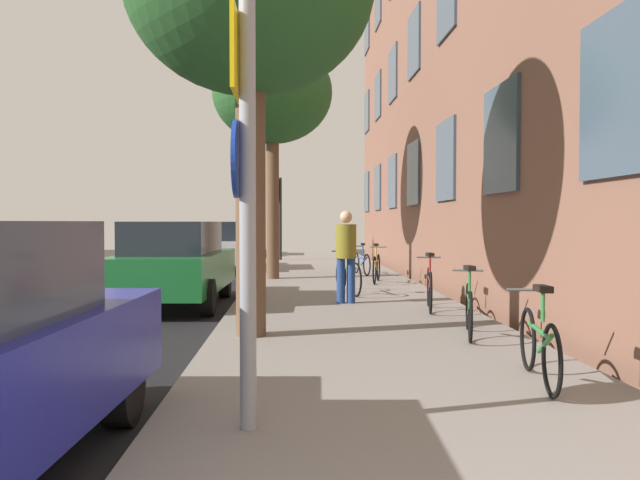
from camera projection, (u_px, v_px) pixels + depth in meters
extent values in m
plane|color=#332D28|center=(193.00, 287.00, 15.57)|extent=(41.80, 41.80, 0.00)
cube|color=black|center=(108.00, 287.00, 15.47)|extent=(7.00, 38.00, 0.01)
cube|color=gray|center=(332.00, 284.00, 15.72)|extent=(4.20, 38.00, 0.12)
cube|color=#384756|center=(618.00, 92.00, 6.33)|extent=(0.06, 1.57, 1.73)
cube|color=#384756|center=(501.00, 139.00, 9.89)|extent=(0.06, 1.57, 1.73)
cube|color=#384756|center=(445.00, 161.00, 13.46)|extent=(0.06, 1.57, 1.73)
cube|color=#384756|center=(413.00, 174.00, 17.02)|extent=(0.06, 1.57, 1.73)
cube|color=#384756|center=(392.00, 182.00, 20.59)|extent=(0.06, 1.57, 1.73)
cube|color=#384756|center=(378.00, 188.00, 24.16)|extent=(0.06, 1.57, 1.73)
cube|color=#384756|center=(367.00, 192.00, 27.72)|extent=(0.06, 1.57, 1.73)
cube|color=#384756|center=(414.00, 43.00, 16.92)|extent=(0.06, 1.57, 1.73)
cube|color=#384756|center=(393.00, 74.00, 20.49)|extent=(0.06, 1.57, 1.73)
cube|color=#384756|center=(378.00, 96.00, 24.05)|extent=(0.06, 1.57, 1.73)
cube|color=#384756|center=(367.00, 112.00, 27.62)|extent=(0.06, 1.57, 1.73)
cube|color=#384756|center=(378.00, 4.00, 23.95)|extent=(0.06, 1.57, 1.73)
cube|color=#384756|center=(367.00, 32.00, 27.52)|extent=(0.06, 1.57, 1.73)
cylinder|color=gray|center=(248.00, 204.00, 4.46)|extent=(0.12, 0.12, 3.26)
cube|color=yellow|center=(236.00, 54.00, 4.43)|extent=(0.03, 0.60, 0.60)
cylinder|color=#14339E|center=(236.00, 159.00, 4.45)|extent=(0.03, 0.56, 0.56)
cylinder|color=black|center=(280.00, 219.00, 24.58)|extent=(0.12, 0.12, 3.26)
cube|color=black|center=(276.00, 189.00, 24.54)|extent=(0.20, 0.24, 0.80)
sphere|color=red|center=(273.00, 182.00, 24.53)|extent=(0.16, 0.16, 0.16)
sphere|color=#523707|center=(273.00, 189.00, 24.53)|extent=(0.16, 0.16, 0.16)
sphere|color=#083E11|center=(273.00, 196.00, 24.54)|extent=(0.16, 0.16, 0.16)
cylinder|color=brown|center=(251.00, 200.00, 8.16)|extent=(0.39, 0.39, 3.59)
cylinder|color=brown|center=(273.00, 204.00, 16.43)|extent=(0.34, 0.34, 3.97)
ellipsoid|color=#235123|center=(272.00, 92.00, 16.34)|extent=(3.16, 3.16, 2.69)
torus|color=black|center=(528.00, 339.00, 6.27)|extent=(0.15, 0.64, 0.64)
torus|color=black|center=(552.00, 361.00, 5.30)|extent=(0.15, 0.64, 0.64)
cylinder|color=#267233|center=(539.00, 330.00, 5.78)|extent=(0.18, 0.83, 0.04)
cylinder|color=#267233|center=(545.00, 344.00, 5.54)|extent=(0.13, 0.51, 0.27)
cylinder|color=#267233|center=(543.00, 306.00, 5.62)|extent=(0.04, 0.04, 0.28)
cube|color=black|center=(543.00, 289.00, 5.62)|extent=(0.10, 0.24, 0.06)
cylinder|color=#4C4C4C|center=(528.00, 290.00, 6.26)|extent=(0.42, 0.10, 0.03)
torus|color=black|center=(468.00, 306.00, 8.66)|extent=(0.20, 0.64, 0.65)
torus|color=black|center=(470.00, 317.00, 7.70)|extent=(0.20, 0.64, 0.65)
cylinder|color=#267233|center=(469.00, 298.00, 8.18)|extent=(0.25, 0.82, 0.04)
cylinder|color=#267233|center=(470.00, 306.00, 7.94)|extent=(0.17, 0.50, 0.28)
cylinder|color=#267233|center=(470.00, 280.00, 8.02)|extent=(0.04, 0.04, 0.28)
cube|color=black|center=(470.00, 268.00, 8.02)|extent=(0.10, 0.24, 0.06)
cylinder|color=#4C4C4C|center=(468.00, 270.00, 8.65)|extent=(0.41, 0.13, 0.03)
torus|color=black|center=(429.00, 287.00, 11.05)|extent=(0.17, 0.69, 0.70)
torus|color=black|center=(431.00, 293.00, 10.11)|extent=(0.17, 0.69, 0.70)
cylinder|color=#B21E1E|center=(430.00, 279.00, 10.57)|extent=(0.19, 0.80, 0.04)
cylinder|color=#B21E1E|center=(430.00, 285.00, 10.34)|extent=(0.13, 0.49, 0.27)
cylinder|color=#B21E1E|center=(430.00, 264.00, 10.42)|extent=(0.04, 0.04, 0.28)
cube|color=black|center=(430.00, 255.00, 10.42)|extent=(0.10, 0.24, 0.06)
cylinder|color=#4C4C4C|center=(429.00, 257.00, 11.03)|extent=(0.42, 0.11, 0.03)
torus|color=black|center=(341.00, 275.00, 13.42)|extent=(0.19, 0.69, 0.69)
torus|color=black|center=(356.00, 280.00, 12.43)|extent=(0.19, 0.69, 0.69)
cylinder|color=#267233|center=(348.00, 268.00, 12.92)|extent=(0.23, 0.86, 0.04)
cylinder|color=#267233|center=(352.00, 273.00, 12.67)|extent=(0.16, 0.52, 0.28)
cylinder|color=#267233|center=(350.00, 256.00, 12.76)|extent=(0.04, 0.04, 0.28)
cube|color=black|center=(350.00, 249.00, 12.75)|extent=(0.10, 0.24, 0.06)
cylinder|color=#4C4C4C|center=(341.00, 251.00, 13.40)|extent=(0.42, 0.12, 0.03)
torus|color=black|center=(378.00, 267.00, 15.84)|extent=(0.20, 0.67, 0.68)
torus|color=black|center=(375.00, 270.00, 14.88)|extent=(0.20, 0.67, 0.68)
cylinder|color=#C68C19|center=(376.00, 261.00, 15.35)|extent=(0.23, 0.82, 0.04)
cylinder|color=#C68C19|center=(376.00, 265.00, 15.12)|extent=(0.16, 0.50, 0.27)
cylinder|color=#C68C19|center=(376.00, 251.00, 15.20)|extent=(0.04, 0.04, 0.28)
cube|color=black|center=(376.00, 245.00, 15.20)|extent=(0.10, 0.24, 0.06)
cylinder|color=#4C4C4C|center=(378.00, 247.00, 15.82)|extent=(0.42, 0.13, 0.03)
torus|color=black|center=(356.00, 263.00, 18.25)|extent=(0.16, 0.61, 0.61)
torus|color=black|center=(367.00, 265.00, 17.26)|extent=(0.16, 0.61, 0.61)
cylinder|color=#194C99|center=(361.00, 258.00, 17.75)|extent=(0.21, 0.86, 0.04)
cylinder|color=#194C99|center=(364.00, 261.00, 17.50)|extent=(0.15, 0.52, 0.28)
cylinder|color=#194C99|center=(363.00, 250.00, 17.59)|extent=(0.04, 0.04, 0.28)
cube|color=black|center=(363.00, 244.00, 17.59)|extent=(0.10, 0.24, 0.06)
cylinder|color=#4C4C4C|center=(356.00, 246.00, 18.23)|extent=(0.42, 0.11, 0.03)
cylinder|color=navy|center=(341.00, 281.00, 11.46)|extent=(0.16, 0.16, 0.83)
cylinder|color=navy|center=(351.00, 281.00, 11.47)|extent=(0.16, 0.16, 0.83)
cylinder|color=olive|center=(346.00, 241.00, 11.45)|extent=(0.52, 0.52, 0.63)
sphere|color=tan|center=(346.00, 217.00, 11.43)|extent=(0.23, 0.23, 0.23)
cylinder|color=black|center=(122.00, 385.00, 4.91)|extent=(0.22, 0.64, 0.64)
cube|color=#19662D|center=(176.00, 271.00, 11.90)|extent=(1.89, 4.21, 0.70)
cube|color=#1E232D|center=(173.00, 238.00, 11.67)|extent=(1.54, 2.37, 0.60)
cylinder|color=black|center=(150.00, 283.00, 13.20)|extent=(0.22, 0.64, 0.64)
cylinder|color=black|center=(225.00, 282.00, 13.27)|extent=(0.22, 0.64, 0.64)
cylinder|color=black|center=(114.00, 298.00, 10.55)|extent=(0.22, 0.64, 0.64)
cylinder|color=black|center=(208.00, 297.00, 10.62)|extent=(0.22, 0.64, 0.64)
cube|color=silver|center=(216.00, 251.00, 20.21)|extent=(1.85, 4.28, 0.70)
cube|color=#1E232D|center=(216.00, 231.00, 19.98)|extent=(1.53, 2.41, 0.60)
cylinder|color=black|center=(198.00, 259.00, 21.54)|extent=(0.22, 0.64, 0.64)
cylinder|color=black|center=(244.00, 259.00, 21.61)|extent=(0.22, 0.64, 0.64)
cylinder|color=black|center=(185.00, 264.00, 18.83)|extent=(0.22, 0.64, 0.64)
cylinder|color=black|center=(237.00, 264.00, 18.90)|extent=(0.22, 0.64, 0.64)
cube|color=orange|center=(236.00, 242.00, 28.52)|extent=(1.80, 4.00, 0.70)
cube|color=#1E232D|center=(235.00, 228.00, 28.31)|extent=(1.50, 2.25, 0.60)
cylinder|color=black|center=(221.00, 249.00, 29.77)|extent=(0.22, 0.64, 0.64)
cylinder|color=black|center=(255.00, 249.00, 29.84)|extent=(0.22, 0.64, 0.64)
cylinder|color=black|center=(215.00, 251.00, 27.22)|extent=(0.22, 0.64, 0.64)
cylinder|color=black|center=(251.00, 251.00, 27.30)|extent=(0.22, 0.64, 0.64)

